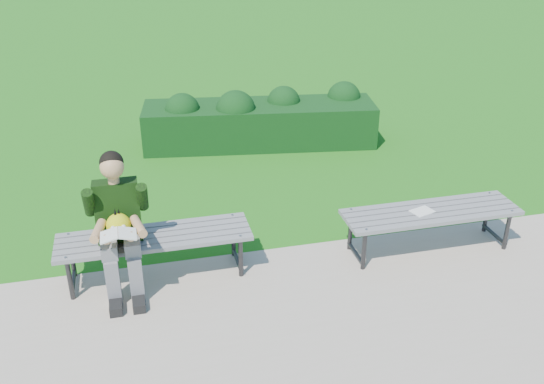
# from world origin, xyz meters

# --- Properties ---
(ground) EXTENTS (80.00, 80.00, 0.00)m
(ground) POSITION_xyz_m (0.00, 0.00, 0.00)
(ground) COLOR #1C681B
(ground) RESTS_ON ground
(walkway) EXTENTS (30.00, 3.50, 0.02)m
(walkway) POSITION_xyz_m (0.00, -1.75, 0.01)
(walkway) COLOR beige
(walkway) RESTS_ON ground
(hedge) EXTENTS (3.41, 1.31, 0.85)m
(hedge) POSITION_xyz_m (0.72, 2.94, 0.37)
(hedge) COLOR #184114
(hedge) RESTS_ON ground
(bench_left) EXTENTS (1.80, 0.50, 0.46)m
(bench_left) POSITION_xyz_m (-1.00, -0.21, 0.42)
(bench_left) COLOR gray
(bench_left) RESTS_ON walkway
(bench_right) EXTENTS (1.80, 0.50, 0.46)m
(bench_right) POSITION_xyz_m (1.74, -0.38, 0.42)
(bench_right) COLOR gray
(bench_right) RESTS_ON walkway
(seated_boy) EXTENTS (0.56, 0.76, 1.31)m
(seated_boy) POSITION_xyz_m (-1.30, -0.30, 0.71)
(seated_boy) COLOR gray
(seated_boy) RESTS_ON walkway
(paper_sheet) EXTENTS (0.26, 0.22, 0.01)m
(paper_sheet) POSITION_xyz_m (1.64, -0.38, 0.47)
(paper_sheet) COLOR white
(paper_sheet) RESTS_ON bench_right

